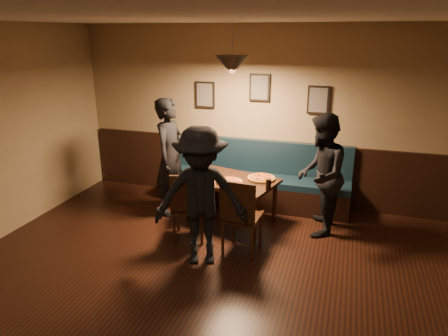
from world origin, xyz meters
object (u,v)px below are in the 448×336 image
soda_glass (268,185)px  tabasco_bottle (269,182)px  chair_near_right (242,215)px  dining_table (231,201)px  diner_front (201,197)px  diner_left (171,157)px  diner_right (321,175)px  booth_bench (254,175)px  chair_near_left (189,205)px

soda_glass → tabasco_bottle: size_ratio=1.44×
chair_near_right → tabasco_bottle: size_ratio=9.14×
dining_table → diner_front: 1.25m
chair_near_right → diner_left: diner_left is taller
diner_left → diner_right: (2.20, 0.00, -0.05)m
booth_bench → diner_left: 1.36m
chair_near_left → diner_front: diner_front is taller
chair_near_left → diner_front: bearing=-68.9°
dining_table → diner_left: bearing=-169.9°
diner_left → diner_right: bearing=-86.5°
chair_near_right → dining_table: bearing=119.5°
tabasco_bottle → diner_right: bearing=13.0°
chair_near_right → diner_left: 1.61m
diner_front → diner_right: bearing=25.6°
diner_right → tabasco_bottle: (-0.67, -0.15, -0.11)m
dining_table → diner_left: size_ratio=0.70×
dining_table → chair_near_right: 0.86m
diner_left → diner_front: 1.53m
chair_near_right → tabasco_bottle: bearing=77.5°
booth_bench → diner_front: diner_front is taller
diner_left → soda_glass: size_ratio=11.27×
diner_front → chair_near_left: bearing=107.5°
chair_near_left → soda_glass: (0.98, 0.37, 0.26)m
booth_bench → tabasco_bottle: (0.40, -0.81, 0.22)m
diner_front → tabasco_bottle: diner_front is taller
chair_near_left → tabasco_bottle: bearing=15.4°
dining_table → diner_front: size_ratio=0.74×
diner_right → tabasco_bottle: 0.70m
dining_table → diner_front: (-0.04, -1.14, 0.51)m
booth_bench → soda_glass: bearing=-66.3°
booth_bench → diner_left: diner_left is taller
booth_bench → chair_near_left: size_ratio=3.11×
diner_right → soda_glass: (-0.64, -0.33, -0.09)m
booth_bench → chair_near_right: size_ratio=3.00×
booth_bench → diner_right: bearing=-31.3°
chair_near_left → diner_left: size_ratio=0.54×
diner_front → tabasco_bottle: size_ratio=15.38×
dining_table → diner_left: 1.12m
diner_right → booth_bench: bearing=-121.3°
diner_right → tabasco_bottle: diner_right is taller
dining_table → chair_near_left: chair_near_left is taller
chair_near_right → diner_left: bearing=151.8°
diner_left → tabasco_bottle: diner_left is taller
diner_right → diner_left: bearing=-89.9°
diner_right → chair_near_right: bearing=-46.2°
diner_left → chair_near_right: bearing=-118.3°
tabasco_bottle → booth_bench: bearing=116.6°
dining_table → tabasco_bottle: bearing=5.8°
chair_near_right → diner_left: size_ratio=0.56×
diner_left → soda_glass: 1.59m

